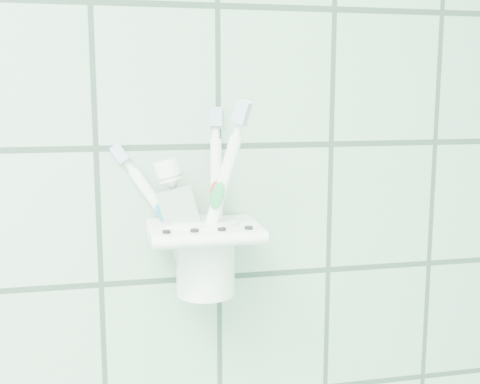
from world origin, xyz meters
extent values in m
cube|color=white|center=(0.67, 1.19, 1.31)|extent=(0.05, 0.02, 0.03)
cube|color=white|center=(0.67, 1.15, 1.32)|extent=(0.12, 0.09, 0.01)
cylinder|color=white|center=(0.67, 1.10, 1.32)|extent=(0.12, 0.01, 0.01)
cylinder|color=black|center=(0.62, 1.12, 1.33)|extent=(0.01, 0.01, 0.00)
cylinder|color=black|center=(0.65, 1.12, 1.33)|extent=(0.01, 0.01, 0.00)
cylinder|color=black|center=(0.68, 1.12, 1.33)|extent=(0.01, 0.01, 0.00)
cylinder|color=black|center=(0.71, 1.12, 1.33)|extent=(0.01, 0.01, 0.00)
cylinder|color=white|center=(0.67, 1.16, 1.29)|extent=(0.07, 0.07, 0.08)
cylinder|color=white|center=(0.67, 1.16, 1.33)|extent=(0.07, 0.07, 0.01)
cylinder|color=black|center=(0.67, 1.16, 1.33)|extent=(0.06, 0.06, 0.00)
cylinder|color=white|center=(0.68, 1.15, 1.34)|extent=(0.10, 0.05, 0.14)
cylinder|color=white|center=(0.68, 1.15, 1.42)|extent=(0.02, 0.01, 0.02)
cube|color=silver|center=(0.68, 1.15, 1.44)|extent=(0.02, 0.01, 0.03)
cube|color=white|center=(0.68, 1.16, 1.44)|extent=(0.02, 0.01, 0.03)
ellipsoid|color=teal|center=(0.68, 1.15, 1.35)|extent=(0.03, 0.01, 0.03)
cylinder|color=white|center=(0.68, 1.15, 1.34)|extent=(0.02, 0.06, 0.16)
cylinder|color=white|center=(0.68, 1.15, 1.43)|extent=(0.01, 0.02, 0.02)
cube|color=silver|center=(0.68, 1.15, 1.45)|extent=(0.01, 0.02, 0.02)
cube|color=white|center=(0.68, 1.15, 1.45)|extent=(0.01, 0.01, 0.02)
ellipsoid|color=red|center=(0.68, 1.15, 1.36)|extent=(0.02, 0.01, 0.03)
cylinder|color=white|center=(0.65, 1.16, 1.34)|extent=(0.06, 0.04, 0.17)
cylinder|color=white|center=(0.65, 1.16, 1.44)|extent=(0.02, 0.02, 0.03)
cube|color=silver|center=(0.65, 1.15, 1.46)|extent=(0.02, 0.02, 0.03)
cube|color=white|center=(0.65, 1.16, 1.46)|extent=(0.02, 0.01, 0.03)
ellipsoid|color=green|center=(0.65, 1.15, 1.36)|extent=(0.02, 0.02, 0.03)
cube|color=silver|center=(0.66, 1.15, 1.31)|extent=(0.07, 0.03, 0.12)
cube|color=silver|center=(0.66, 1.15, 1.26)|extent=(0.04, 0.01, 0.02)
cone|color=silver|center=(0.66, 1.15, 1.38)|extent=(0.04, 0.04, 0.03)
cylinder|color=white|center=(0.66, 1.15, 1.39)|extent=(0.04, 0.03, 0.03)
camera|label=1|loc=(0.57, 0.51, 1.47)|focal=45.00mm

